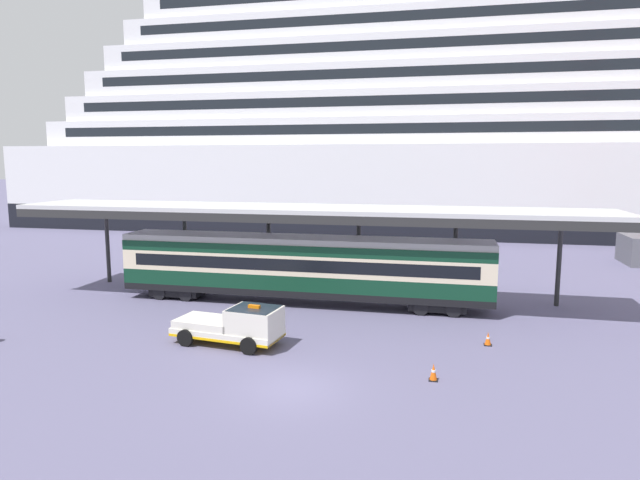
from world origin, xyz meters
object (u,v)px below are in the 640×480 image
cruise_ship (561,118)px  traffic_cone_mid (488,339)px  train_carriage (302,266)px  traffic_cone_near (433,372)px  service_truck (237,324)px

cruise_ship → traffic_cone_mid: size_ratio=220.96×
traffic_cone_mid → train_carriage: bearing=152.0°
train_carriage → traffic_cone_near: size_ratio=32.71×
traffic_cone_near → traffic_cone_mid: traffic_cone_near is taller
traffic_cone_near → service_truck: bearing=165.8°
cruise_ship → traffic_cone_near: bearing=-104.8°
cruise_ship → train_carriage: size_ratio=6.20×
cruise_ship → train_carriage: cruise_ship is taller
traffic_cone_near → traffic_cone_mid: bearing=63.3°
service_truck → cruise_ship: bearing=65.8°
traffic_cone_mid → traffic_cone_near: bearing=-116.7°
train_carriage → traffic_cone_mid: train_carriage is taller
train_carriage → service_truck: (-1.11, -8.08, -1.32)m
cruise_ship → service_truck: 59.20m
cruise_ship → train_carriage: (-22.54, -44.60, -11.72)m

